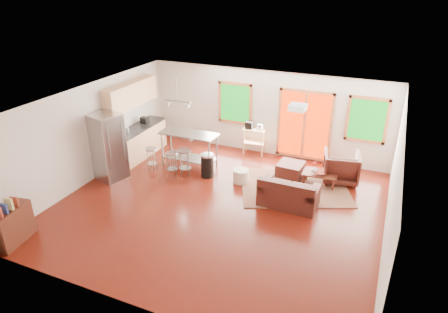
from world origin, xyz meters
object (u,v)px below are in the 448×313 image
at_px(loveseat, 288,195).
at_px(ottoman, 290,171).
at_px(island, 189,144).
at_px(refrigerator, 108,147).
at_px(coffee_table, 320,175).
at_px(rug, 294,187).
at_px(armchair, 341,166).
at_px(kitchen_cart, 254,132).

height_order(loveseat, ottoman, loveseat).
relative_size(loveseat, island, 0.85).
height_order(loveseat, island, island).
height_order(refrigerator, island, refrigerator).
xyz_separation_m(coffee_table, island, (-3.71, -0.36, 0.41)).
relative_size(coffee_table, refrigerator, 0.50).
bearing_deg(rug, coffee_table, 34.45).
bearing_deg(island, ottoman, 8.63).
relative_size(loveseat, refrigerator, 0.76).
bearing_deg(armchair, kitchen_cart, -27.25).
bearing_deg(island, refrigerator, -138.16).
bearing_deg(coffee_table, kitchen_cart, 151.81).
xyz_separation_m(rug, coffee_table, (0.58, 0.40, 0.30)).
distance_m(rug, island, 3.21).
height_order(rug, refrigerator, refrigerator).
xyz_separation_m(coffee_table, kitchen_cart, (-2.31, 1.24, 0.40)).
xyz_separation_m(armchair, kitchen_cart, (-2.77, 0.79, 0.24)).
bearing_deg(refrigerator, island, 57.15).
xyz_separation_m(refrigerator, island, (1.65, 1.48, -0.20)).
distance_m(armchair, ottoman, 1.35).
distance_m(refrigerator, kitchen_cart, 4.33).
height_order(armchair, island, island).
relative_size(coffee_table, armchair, 0.99).
bearing_deg(ottoman, kitchen_cart, 142.19).
height_order(armchair, refrigerator, refrigerator).
bearing_deg(rug, loveseat, -85.28).
distance_m(rug, ottoman, 0.57).
bearing_deg(island, kitchen_cart, 48.93).
height_order(armchair, kitchen_cart, kitchen_cart).
bearing_deg(loveseat, rug, 95.28).
distance_m(rug, coffee_table, 0.76).
distance_m(loveseat, kitchen_cart, 3.18).
relative_size(ottoman, refrigerator, 0.37).
relative_size(coffee_table, ottoman, 1.37).
distance_m(refrigerator, island, 2.23).
relative_size(coffee_table, kitchen_cart, 0.89).
bearing_deg(armchair, refrigerator, 10.06).
distance_m(armchair, kitchen_cart, 2.89).
bearing_deg(refrigerator, kitchen_cart, 60.62).
bearing_deg(armchair, loveseat, 50.40).
distance_m(loveseat, island, 3.38).
distance_m(loveseat, refrigerator, 4.92).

